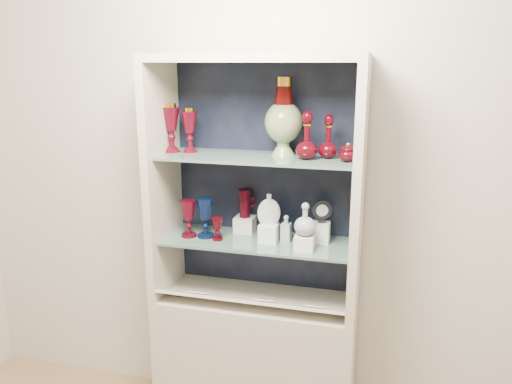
% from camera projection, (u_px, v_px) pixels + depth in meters
% --- Properties ---
extents(wall_back, '(3.50, 0.02, 2.80)m').
position_uv_depth(wall_back, '(267.00, 163.00, 2.56)').
color(wall_back, beige).
rests_on(wall_back, ground).
extents(cabinet_base, '(1.00, 0.40, 0.75)m').
position_uv_depth(cabinet_base, '(256.00, 363.00, 2.61)').
color(cabinet_base, '#B8AE9B').
rests_on(cabinet_base, ground).
extents(cabinet_back_panel, '(0.98, 0.02, 1.15)m').
position_uv_depth(cabinet_back_panel, '(265.00, 178.00, 2.55)').
color(cabinet_back_panel, black).
rests_on(cabinet_back_panel, cabinet_base).
extents(cabinet_side_left, '(0.04, 0.40, 1.15)m').
position_uv_depth(cabinet_side_left, '(163.00, 181.00, 2.49)').
color(cabinet_side_left, '#B8AE9B').
rests_on(cabinet_side_left, cabinet_base).
extents(cabinet_side_right, '(0.04, 0.40, 1.15)m').
position_uv_depth(cabinet_side_right, '(358.00, 193.00, 2.26)').
color(cabinet_side_right, '#B8AE9B').
rests_on(cabinet_side_right, cabinet_base).
extents(cabinet_top_cap, '(1.00, 0.40, 0.04)m').
position_uv_depth(cabinet_top_cap, '(256.00, 58.00, 2.23)').
color(cabinet_top_cap, '#B8AE9B').
rests_on(cabinet_top_cap, cabinet_side_left).
extents(shelf_lower, '(0.92, 0.34, 0.01)m').
position_uv_depth(shelf_lower, '(257.00, 241.00, 2.47)').
color(shelf_lower, slate).
rests_on(shelf_lower, cabinet_side_left).
extents(shelf_upper, '(0.92, 0.34, 0.01)m').
position_uv_depth(shelf_upper, '(257.00, 157.00, 2.36)').
color(shelf_upper, slate).
rests_on(shelf_upper, cabinet_side_left).
extents(label_ledge, '(0.92, 0.17, 0.09)m').
position_uv_depth(label_ledge, '(250.00, 302.00, 2.41)').
color(label_ledge, '#B8AE9B').
rests_on(label_ledge, cabinet_base).
extents(label_card_0, '(0.10, 0.06, 0.03)m').
position_uv_depth(label_card_0, '(199.00, 293.00, 2.47)').
color(label_card_0, white).
rests_on(label_card_0, label_ledge).
extents(label_card_1, '(0.10, 0.06, 0.03)m').
position_uv_depth(label_card_1, '(265.00, 300.00, 2.39)').
color(label_card_1, white).
rests_on(label_card_1, label_ledge).
extents(label_card_2, '(0.10, 0.06, 0.03)m').
position_uv_depth(label_card_2, '(315.00, 306.00, 2.33)').
color(label_card_2, white).
rests_on(label_card_2, label_ledge).
extents(pedestal_lamp_left, '(0.12, 0.12, 0.24)m').
position_uv_depth(pedestal_lamp_left, '(171.00, 128.00, 2.45)').
color(pedestal_lamp_left, '#4E0715').
rests_on(pedestal_lamp_left, shelf_upper).
extents(pedestal_lamp_right, '(0.10, 0.10, 0.22)m').
position_uv_depth(pedestal_lamp_right, '(190.00, 130.00, 2.45)').
color(pedestal_lamp_right, '#4E0715').
rests_on(pedestal_lamp_right, shelf_upper).
extents(enamel_urn, '(0.23, 0.23, 0.37)m').
position_uv_depth(enamel_urn, '(284.00, 117.00, 2.34)').
color(enamel_urn, '#084114').
rests_on(enamel_urn, shelf_upper).
extents(ruby_decanter_a, '(0.11, 0.11, 0.23)m').
position_uv_depth(ruby_decanter_a, '(329.00, 134.00, 2.28)').
color(ruby_decanter_a, '#43030B').
rests_on(ruby_decanter_a, shelf_upper).
extents(ruby_decanter_b, '(0.12, 0.12, 0.23)m').
position_uv_depth(ruby_decanter_b, '(307.00, 134.00, 2.25)').
color(ruby_decanter_b, '#43030B').
rests_on(ruby_decanter_b, shelf_upper).
extents(lidded_bowl, '(0.09, 0.09, 0.09)m').
position_uv_depth(lidded_bowl, '(347.00, 152.00, 2.22)').
color(lidded_bowl, '#43030B').
rests_on(lidded_bowl, shelf_upper).
extents(cobalt_goblet, '(0.09, 0.09, 0.20)m').
position_uv_depth(cobalt_goblet, '(205.00, 218.00, 2.48)').
color(cobalt_goblet, '#081438').
rests_on(cobalt_goblet, shelf_lower).
extents(ruby_goblet_tall, '(0.10, 0.10, 0.19)m').
position_uv_depth(ruby_goblet_tall, '(188.00, 218.00, 2.49)').
color(ruby_goblet_tall, '#4E0715').
rests_on(ruby_goblet_tall, shelf_lower).
extents(ruby_goblet_small, '(0.07, 0.07, 0.11)m').
position_uv_depth(ruby_goblet_small, '(217.00, 229.00, 2.45)').
color(ruby_goblet_small, '#43030B').
rests_on(ruby_goblet_small, shelf_lower).
extents(riser_ruby_pitcher, '(0.10, 0.10, 0.08)m').
position_uv_depth(riser_ruby_pitcher, '(245.00, 224.00, 2.58)').
color(riser_ruby_pitcher, silver).
rests_on(riser_ruby_pitcher, shelf_lower).
extents(ruby_pitcher, '(0.12, 0.08, 0.14)m').
position_uv_depth(ruby_pitcher, '(245.00, 203.00, 2.55)').
color(ruby_pitcher, '#4E0715').
rests_on(ruby_pitcher, riser_ruby_pitcher).
extents(clear_square_bottle, '(0.05, 0.05, 0.13)m').
position_uv_depth(clear_square_bottle, '(286.00, 228.00, 2.43)').
color(clear_square_bottle, '#92A1A8').
rests_on(clear_square_bottle, shelf_lower).
extents(riser_flat_flask, '(0.09, 0.09, 0.09)m').
position_uv_depth(riser_flat_flask, '(269.00, 233.00, 2.43)').
color(riser_flat_flask, silver).
rests_on(riser_flat_flask, shelf_lower).
extents(flat_flask, '(0.12, 0.08, 0.16)m').
position_uv_depth(flat_flask, '(269.00, 209.00, 2.40)').
color(flat_flask, silver).
rests_on(flat_flask, riser_flat_flask).
extents(riser_clear_round_decanter, '(0.09, 0.09, 0.07)m').
position_uv_depth(riser_clear_round_decanter, '(305.00, 243.00, 2.33)').
color(riser_clear_round_decanter, silver).
rests_on(riser_clear_round_decanter, shelf_lower).
extents(clear_round_decanter, '(0.10, 0.10, 0.15)m').
position_uv_depth(clear_round_decanter, '(305.00, 220.00, 2.30)').
color(clear_round_decanter, '#92A1A8').
rests_on(clear_round_decanter, riser_clear_round_decanter).
extents(riser_cameo_medallion, '(0.08, 0.08, 0.10)m').
position_uv_depth(riser_cameo_medallion, '(321.00, 232.00, 2.42)').
color(riser_cameo_medallion, silver).
rests_on(riser_cameo_medallion, shelf_lower).
extents(cameo_medallion, '(0.10, 0.07, 0.11)m').
position_uv_depth(cameo_medallion, '(322.00, 211.00, 2.40)').
color(cameo_medallion, black).
rests_on(cameo_medallion, riser_cameo_medallion).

